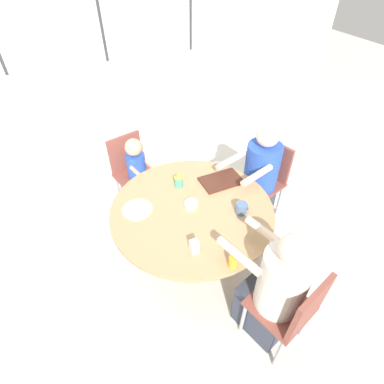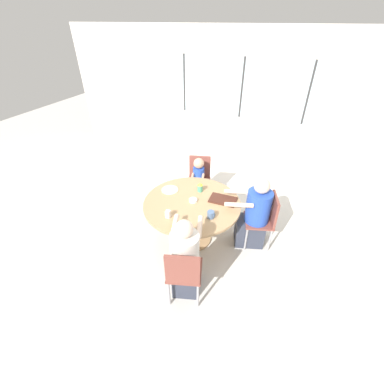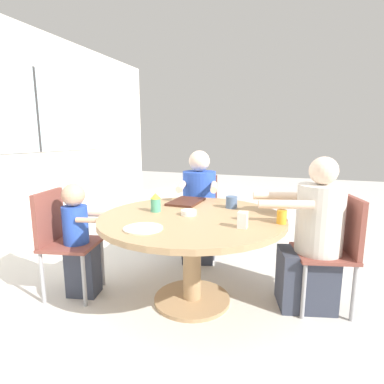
{
  "view_description": "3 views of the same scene",
  "coord_description": "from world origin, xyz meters",
  "px_view_note": "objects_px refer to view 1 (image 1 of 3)",
  "views": [
    {
      "loc": [
        -0.76,
        -1.65,
        2.49
      ],
      "look_at": [
        0.0,
        0.0,
        0.88
      ],
      "focal_mm": 28.0,
      "sensor_mm": 36.0,
      "label": 1
    },
    {
      "loc": [
        1.06,
        -2.74,
        2.89
      ],
      "look_at": [
        0.0,
        0.0,
        0.88
      ],
      "focal_mm": 24.0,
      "sensor_mm": 36.0,
      "label": 2
    },
    {
      "loc": [
        -2.04,
        -0.78,
        1.28
      ],
      "look_at": [
        0.0,
        0.0,
        0.88
      ],
      "focal_mm": 28.0,
      "sensor_mm": 36.0,
      "label": 3
    }
  ],
  "objects_px": {
    "person_woman_green_shirt": "(257,181)",
    "person_toddler": "(139,179)",
    "coffee_mug": "(242,208)",
    "chair_for_woman_green_shirt": "(267,174)",
    "sippy_cup": "(179,180)",
    "chair_for_toddler": "(131,167)",
    "milk_carton_small": "(194,246)",
    "person_man_blue_shirt": "(273,293)",
    "bowl_white_shallow": "(191,204)",
    "chair_for_man_blue_shirt": "(293,309)",
    "juice_glass": "(233,261)"
  },
  "relations": [
    {
      "from": "chair_for_woman_green_shirt",
      "to": "milk_carton_small",
      "type": "bearing_deg",
      "value": 104.63
    },
    {
      "from": "chair_for_woman_green_shirt",
      "to": "person_woman_green_shirt",
      "type": "xyz_separation_m",
      "value": [
        -0.16,
        -0.05,
        -0.0
      ]
    },
    {
      "from": "person_woman_green_shirt",
      "to": "bowl_white_shallow",
      "type": "xyz_separation_m",
      "value": [
        -0.86,
        -0.22,
        0.21
      ]
    },
    {
      "from": "chair_for_toddler",
      "to": "juice_glass",
      "type": "bearing_deg",
      "value": 85.25
    },
    {
      "from": "juice_glass",
      "to": "coffee_mug",
      "type": "bearing_deg",
      "value": 52.1
    },
    {
      "from": "chair_for_woman_green_shirt",
      "to": "person_toddler",
      "type": "distance_m",
      "value": 1.38
    },
    {
      "from": "chair_for_toddler",
      "to": "person_woman_green_shirt",
      "type": "height_order",
      "value": "person_woman_green_shirt"
    },
    {
      "from": "person_man_blue_shirt",
      "to": "chair_for_woman_green_shirt",
      "type": "bearing_deg",
      "value": 40.21
    },
    {
      "from": "chair_for_man_blue_shirt",
      "to": "person_man_blue_shirt",
      "type": "height_order",
      "value": "person_man_blue_shirt"
    },
    {
      "from": "person_woman_green_shirt",
      "to": "person_toddler",
      "type": "xyz_separation_m",
      "value": [
        -1.09,
        0.63,
        -0.06
      ]
    },
    {
      "from": "chair_for_toddler",
      "to": "person_man_blue_shirt",
      "type": "relative_size",
      "value": 0.75
    },
    {
      "from": "chair_for_man_blue_shirt",
      "to": "person_man_blue_shirt",
      "type": "relative_size",
      "value": 0.75
    },
    {
      "from": "coffee_mug",
      "to": "sippy_cup",
      "type": "height_order",
      "value": "sippy_cup"
    },
    {
      "from": "chair_for_woman_green_shirt",
      "to": "chair_for_toddler",
      "type": "distance_m",
      "value": 1.48
    },
    {
      "from": "chair_for_man_blue_shirt",
      "to": "milk_carton_small",
      "type": "height_order",
      "value": "chair_for_man_blue_shirt"
    },
    {
      "from": "chair_for_woman_green_shirt",
      "to": "person_man_blue_shirt",
      "type": "xyz_separation_m",
      "value": [
        -0.78,
        -1.17,
        -0.0
      ]
    },
    {
      "from": "chair_for_toddler",
      "to": "milk_carton_small",
      "type": "distance_m",
      "value": 1.48
    },
    {
      "from": "chair_for_toddler",
      "to": "sippy_cup",
      "type": "distance_m",
      "value": 0.82
    },
    {
      "from": "person_woman_green_shirt",
      "to": "person_toddler",
      "type": "bearing_deg",
      "value": 43.49
    },
    {
      "from": "coffee_mug",
      "to": "sippy_cup",
      "type": "relative_size",
      "value": 0.68
    },
    {
      "from": "chair_for_woman_green_shirt",
      "to": "person_toddler",
      "type": "bearing_deg",
      "value": 48.59
    },
    {
      "from": "person_woman_green_shirt",
      "to": "juice_glass",
      "type": "relative_size",
      "value": 12.12
    },
    {
      "from": "chair_for_man_blue_shirt",
      "to": "bowl_white_shallow",
      "type": "relative_size",
      "value": 7.37
    },
    {
      "from": "coffee_mug",
      "to": "person_toddler",
      "type": "bearing_deg",
      "value": 117.48
    },
    {
      "from": "person_man_blue_shirt",
      "to": "milk_carton_small",
      "type": "distance_m",
      "value": 0.66
    },
    {
      "from": "person_woman_green_shirt",
      "to": "bowl_white_shallow",
      "type": "distance_m",
      "value": 0.91
    },
    {
      "from": "person_man_blue_shirt",
      "to": "bowl_white_shallow",
      "type": "distance_m",
      "value": 0.95
    },
    {
      "from": "milk_carton_small",
      "to": "juice_glass",
      "type": "bearing_deg",
      "value": -49.84
    },
    {
      "from": "person_man_blue_shirt",
      "to": "sippy_cup",
      "type": "relative_size",
      "value": 7.66
    },
    {
      "from": "chair_for_woman_green_shirt",
      "to": "sippy_cup",
      "type": "height_order",
      "value": "chair_for_woman_green_shirt"
    },
    {
      "from": "coffee_mug",
      "to": "bowl_white_shallow",
      "type": "xyz_separation_m",
      "value": [
        -0.35,
        0.25,
        -0.03
      ]
    },
    {
      "from": "person_toddler",
      "to": "juice_glass",
      "type": "bearing_deg",
      "value": 84.78
    },
    {
      "from": "chair_for_woman_green_shirt",
      "to": "sippy_cup",
      "type": "xyz_separation_m",
      "value": [
        -1.02,
        0.01,
        0.26
      ]
    },
    {
      "from": "chair_for_man_blue_shirt",
      "to": "milk_carton_small",
      "type": "xyz_separation_m",
      "value": [
        -0.47,
        0.61,
        0.24
      ]
    },
    {
      "from": "person_woman_green_shirt",
      "to": "coffee_mug",
      "type": "xyz_separation_m",
      "value": [
        -0.51,
        -0.47,
        0.24
      ]
    },
    {
      "from": "person_man_blue_shirt",
      "to": "person_toddler",
      "type": "relative_size",
      "value": 1.24
    },
    {
      "from": "person_woman_green_shirt",
      "to": "milk_carton_small",
      "type": "bearing_deg",
      "value": 106.61
    },
    {
      "from": "milk_carton_small",
      "to": "person_toddler",
      "type": "bearing_deg",
      "value": 92.14
    },
    {
      "from": "chair_for_man_blue_shirt",
      "to": "sippy_cup",
      "type": "height_order",
      "value": "chair_for_man_blue_shirt"
    },
    {
      "from": "chair_for_man_blue_shirt",
      "to": "bowl_white_shallow",
      "type": "bearing_deg",
      "value": 89.31
    },
    {
      "from": "sippy_cup",
      "to": "milk_carton_small",
      "type": "height_order",
      "value": "sippy_cup"
    },
    {
      "from": "chair_for_toddler",
      "to": "bowl_white_shallow",
      "type": "relative_size",
      "value": 7.37
    },
    {
      "from": "chair_for_woman_green_shirt",
      "to": "chair_for_man_blue_shirt",
      "type": "height_order",
      "value": "same"
    },
    {
      "from": "chair_for_man_blue_shirt",
      "to": "person_man_blue_shirt",
      "type": "bearing_deg",
      "value": 90.0
    },
    {
      "from": "chair_for_woman_green_shirt",
      "to": "sippy_cup",
      "type": "relative_size",
      "value": 5.76
    },
    {
      "from": "juice_glass",
      "to": "person_woman_green_shirt",
      "type": "bearing_deg",
      "value": 46.77
    },
    {
      "from": "juice_glass",
      "to": "sippy_cup",
      "type": "bearing_deg",
      "value": 90.5
    },
    {
      "from": "chair_for_toddler",
      "to": "person_woman_green_shirt",
      "type": "xyz_separation_m",
      "value": [
        1.13,
        -0.78,
        -0.0
      ]
    },
    {
      "from": "person_toddler",
      "to": "person_woman_green_shirt",
      "type": "bearing_deg",
      "value": 135.57
    },
    {
      "from": "person_man_blue_shirt",
      "to": "juice_glass",
      "type": "height_order",
      "value": "person_man_blue_shirt"
    }
  ]
}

